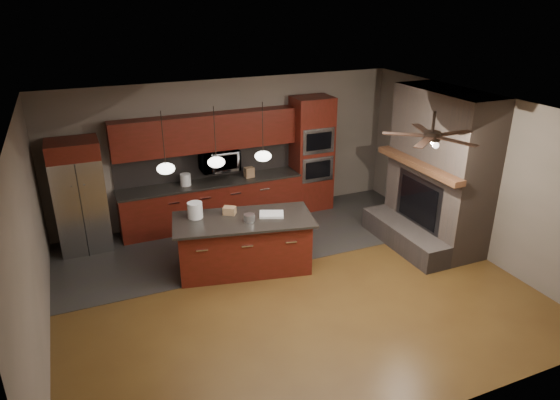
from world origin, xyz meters
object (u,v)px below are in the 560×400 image
kitchen_island (244,244)px  white_bucket (195,210)px  oven_tower (312,154)px  paint_tray (271,214)px  paint_can (249,218)px  cardboard_box (230,211)px  counter_bucket (186,180)px  refrigerator (80,196)px  microwave (219,160)px  counter_box (249,172)px

kitchen_island → white_bucket: 0.97m
oven_tower → kitchen_island: oven_tower is taller
oven_tower → paint_tray: size_ratio=6.08×
kitchen_island → paint_tray: 0.67m
paint_can → cardboard_box: 0.44m
counter_bucket → cardboard_box: bearing=-78.4°
refrigerator → white_bucket: (1.68, -1.49, 0.05)m
kitchen_island → counter_bucket: (-0.49, 1.91, 0.55)m
paint_can → refrigerator: bearing=141.1°
microwave → counter_box: bearing=-9.8°
refrigerator → cardboard_box: size_ratio=10.11×
refrigerator → cardboard_box: refrigerator is taller
microwave → counter_box: (0.58, -0.10, -0.30)m
microwave → cardboard_box: bearing=-101.5°
oven_tower → counter_box: bearing=-178.3°
refrigerator → counter_box: bearing=0.6°
oven_tower → paint_can: 2.95m
microwave → kitchen_island: size_ratio=0.30×
paint_can → paint_tray: 0.42m
counter_bucket → counter_box: bearing=-2.3°
refrigerator → paint_can: size_ratio=11.27×
oven_tower → counter_bucket: (-2.66, 0.01, -0.18)m
kitchen_island → paint_can: (0.06, -0.13, 0.51)m
paint_can → cardboard_box: cardboard_box is taller
kitchen_island → cardboard_box: size_ratio=12.15×
refrigerator → white_bucket: 2.25m
oven_tower → counter_box: oven_tower is taller
kitchen_island → counter_box: 2.09m
refrigerator → cardboard_box: bearing=-35.2°
refrigerator → cardboard_box: 2.73m
microwave → refrigerator: size_ratio=0.36×
microwave → counter_bucket: (-0.69, -0.05, -0.29)m
kitchen_island → counter_box: bearing=79.2°
white_bucket → microwave: bearing=61.0°
kitchen_island → paint_can: bearing=-54.4°
counter_bucket → paint_tray: bearing=-64.2°
paint_can → counter_box: 2.12m
microwave → counter_box: size_ratio=3.65×
counter_bucket → counter_box: (1.27, -0.05, -0.01)m
counter_box → oven_tower: bearing=-3.8°
cardboard_box → counter_bucket: (-0.34, 1.66, 0.03)m
paint_tray → counter_bucket: bearing=138.0°
cardboard_box → refrigerator: bearing=177.7°
microwave → white_bucket: bearing=-119.0°
cardboard_box → counter_bucket: 1.69m
microwave → cardboard_box: microwave is taller
paint_tray → oven_tower: bearing=71.2°
counter_box → refrigerator: bearing=175.1°
counter_bucket → white_bucket: bearing=-97.6°
counter_bucket → refrigerator: bearing=-177.5°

